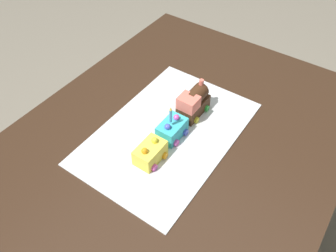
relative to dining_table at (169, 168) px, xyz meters
The scene contains 7 objects.
ground_plane 0.63m from the dining_table, ahead, with size 8.00×8.00×0.00m, color gray.
dining_table is the anchor object (origin of this frame).
cake_board 0.13m from the dining_table, 142.49° to the right, with size 0.60×0.40×0.00m, color silver.
cake_locomotive 0.24m from the dining_table, behind, with size 0.14×0.08×0.12m.
cake_car_caboose_turquoise 0.15m from the dining_table, 156.06° to the right, with size 0.10×0.08×0.07m.
cake_car_flatbed_lemon 0.16m from the dining_table, 16.67° to the right, with size 0.10×0.08×0.07m.
birthday_candle 0.22m from the dining_table, 151.57° to the right, with size 0.01×0.01×0.06m.
Camera 1 is at (0.58, 0.40, 1.59)m, focal length 36.83 mm.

